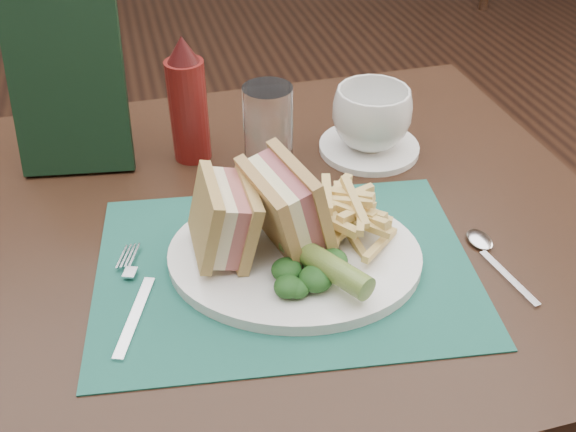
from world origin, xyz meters
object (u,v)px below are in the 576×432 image
at_px(table_main, 272,396).
at_px(placemat, 285,267).
at_px(sandwich_half_b, 270,210).
at_px(check_presenter, 68,83).
at_px(sandwich_half_a, 206,221).
at_px(saucer, 369,147).
at_px(ketchup_bottle, 188,100).
at_px(drinking_glass, 268,131).
at_px(coffee_cup, 372,118).
at_px(plate, 295,256).

xyz_separation_m(table_main, placemat, (-0.00, -0.10, 0.38)).
bearing_deg(sandwich_half_b, table_main, 67.38).
bearing_deg(sandwich_half_b, check_presenter, 114.16).
relative_size(placemat, sandwich_half_a, 4.46).
bearing_deg(saucer, placemat, -130.27).
bearing_deg(ketchup_bottle, sandwich_half_a, -93.75).
xyz_separation_m(drinking_glass, check_presenter, (-0.26, 0.10, 0.06)).
bearing_deg(sandwich_half_a, coffee_cup, 35.64).
xyz_separation_m(saucer, drinking_glass, (-0.16, -0.01, 0.06)).
bearing_deg(table_main, plate, -83.15).
bearing_deg(drinking_glass, placemat, -98.52).
bearing_deg(plate, table_main, 113.76).
relative_size(plate, sandwich_half_b, 2.67).
xyz_separation_m(sandwich_half_b, check_presenter, (-0.21, 0.29, 0.05)).
bearing_deg(check_presenter, plate, -42.80).
height_order(sandwich_half_a, coffee_cup, sandwich_half_a).
relative_size(placemat, saucer, 2.94).
distance_m(table_main, check_presenter, 0.59).
bearing_deg(sandwich_half_a, sandwich_half_b, -4.64).
xyz_separation_m(sandwich_half_a, sandwich_half_b, (0.07, -0.01, 0.01)).
height_order(sandwich_half_a, drinking_glass, drinking_glass).
bearing_deg(ketchup_bottle, check_presenter, 168.14).
relative_size(plate, coffee_cup, 2.61).
height_order(plate, sandwich_half_b, sandwich_half_b).
distance_m(table_main, saucer, 0.44).
height_order(placemat, ketchup_bottle, ketchup_bottle).
bearing_deg(saucer, check_presenter, 168.43).
distance_m(placemat, ketchup_bottle, 0.30).
height_order(placemat, coffee_cup, coffee_cup).
height_order(sandwich_half_b, coffee_cup, sandwich_half_b).
relative_size(placemat, coffee_cup, 3.83).
bearing_deg(placemat, drinking_glass, 81.48).
height_order(table_main, placemat, placemat).
xyz_separation_m(table_main, sandwich_half_b, (-0.01, -0.08, 0.45)).
distance_m(plate, saucer, 0.28).
distance_m(table_main, coffee_cup, 0.49).
bearing_deg(table_main, sandwich_half_b, -100.18).
height_order(table_main, ketchup_bottle, ketchup_bottle).
xyz_separation_m(table_main, saucer, (0.19, 0.12, 0.38)).
relative_size(sandwich_half_b, ketchup_bottle, 0.60).
bearing_deg(ketchup_bottle, table_main, -67.89).
bearing_deg(sandwich_half_a, check_presenter, 116.60).
xyz_separation_m(sandwich_half_a, ketchup_bottle, (0.02, 0.25, 0.03)).
bearing_deg(coffee_cup, table_main, -146.77).
bearing_deg(check_presenter, saucer, -2.79).
bearing_deg(drinking_glass, plate, -95.05).
bearing_deg(sandwich_half_a, table_main, 40.21).
distance_m(table_main, placemat, 0.39).
height_order(drinking_glass, check_presenter, check_presenter).
relative_size(saucer, check_presenter, 0.59).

